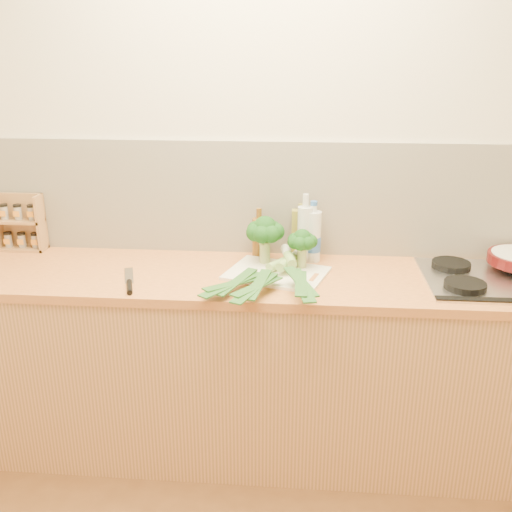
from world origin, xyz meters
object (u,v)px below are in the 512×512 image
(chefs_knife, at_px, (129,284))
(spice_rack, at_px, (21,226))
(chopping_board, at_px, (277,273))
(gas_hob, at_px, (494,278))

(chefs_knife, bearing_deg, spice_rack, 129.57)
(chopping_board, bearing_deg, gas_hob, 17.47)
(gas_hob, distance_m, chopping_board, 0.93)
(chefs_knife, relative_size, spice_rack, 1.10)
(spice_rack, bearing_deg, chefs_knife, -32.79)
(spice_rack, bearing_deg, chopping_board, -10.86)
(gas_hob, distance_m, chefs_knife, 1.55)
(gas_hob, relative_size, chefs_knife, 1.88)
(gas_hob, xyz_separation_m, spice_rack, (-2.20, 0.25, 0.11))
(chefs_knife, bearing_deg, chopping_board, -0.97)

